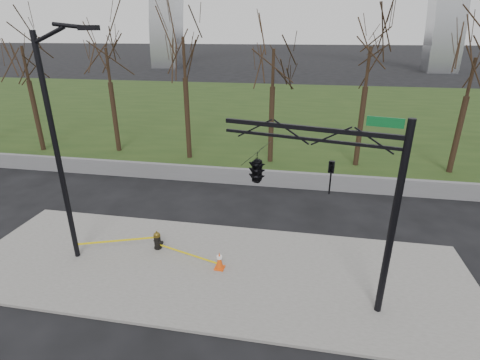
% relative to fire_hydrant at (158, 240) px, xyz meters
% --- Properties ---
extents(ground, '(500.00, 500.00, 0.00)m').
position_rel_fire_hydrant_xyz_m(ground, '(2.41, -0.83, -0.44)').
color(ground, black).
rests_on(ground, ground).
extents(sidewalk, '(18.00, 6.00, 0.10)m').
position_rel_fire_hydrant_xyz_m(sidewalk, '(2.41, -0.83, -0.39)').
color(sidewalk, slate).
rests_on(sidewalk, ground).
extents(grass_strip, '(120.00, 40.00, 0.06)m').
position_rel_fire_hydrant_xyz_m(grass_strip, '(2.41, 29.17, -0.41)').
color(grass_strip, '#1F3513').
rests_on(grass_strip, ground).
extents(guardrail, '(60.00, 0.30, 0.90)m').
position_rel_fire_hydrant_xyz_m(guardrail, '(2.41, 7.17, 0.01)').
color(guardrail, '#59595B').
rests_on(guardrail, ground).
extents(tree_row, '(47.68, 4.00, 8.23)m').
position_rel_fire_hydrant_xyz_m(tree_row, '(3.25, 11.17, 3.67)').
color(tree_row, black).
rests_on(tree_row, ground).
extents(fire_hydrant, '(0.47, 0.32, 0.75)m').
position_rel_fire_hydrant_xyz_m(fire_hydrant, '(0.00, 0.00, 0.00)').
color(fire_hydrant, black).
rests_on(fire_hydrant, sidewalk).
extents(traffic_cone, '(0.36, 0.36, 0.67)m').
position_rel_fire_hydrant_xyz_m(traffic_cone, '(2.66, -0.84, -0.01)').
color(traffic_cone, '#E0470B').
rests_on(traffic_cone, sidewalk).
extents(street_light, '(2.39, 0.48, 8.21)m').
position_rel_fire_hydrant_xyz_m(street_light, '(-2.58, -1.05, 4.25)').
color(street_light, black).
rests_on(street_light, ground).
extents(traffic_signal_mast, '(4.99, 2.54, 6.00)m').
position_rel_fire_hydrant_xyz_m(traffic_signal_mast, '(4.73, -1.29, 3.70)').
color(traffic_signal_mast, black).
rests_on(traffic_signal_mast, ground).
extents(caution_tape, '(5.47, 1.03, 0.39)m').
position_rel_fire_hydrant_xyz_m(caution_tape, '(-0.08, -0.47, -0.01)').
color(caution_tape, yellow).
rests_on(caution_tape, ground).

